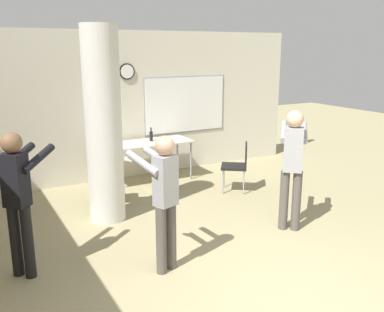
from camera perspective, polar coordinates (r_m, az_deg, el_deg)
wall_back at (r=8.26m, az=-10.43°, el=6.49°), size 8.00×0.15×2.80m
support_pillar at (r=6.19m, az=-11.71°, el=3.90°), size 0.52×0.52×2.80m
folding_table at (r=8.03m, az=-6.46°, el=1.45°), size 1.82×0.69×0.77m
bottle_on_table at (r=8.12m, az=-5.47°, el=2.69°), size 0.06×0.06×0.26m
waste_bin at (r=7.69m, az=-4.23°, el=-3.27°), size 0.26×0.26×0.34m
chair_table_left at (r=6.95m, az=-11.24°, el=-2.50°), size 0.56×0.56×0.87m
chair_mid_room at (r=7.55m, az=6.17°, el=-0.98°), size 0.62×0.62×0.87m
person_playing_side at (r=5.97m, az=13.25°, el=-0.61°), size 0.63×0.67×1.68m
person_watching_back at (r=4.97m, az=-22.14°, el=-4.64°), size 0.63×0.62×1.64m
person_playing_front at (r=4.73m, az=-3.77°, el=-4.96°), size 0.48×0.63×1.58m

